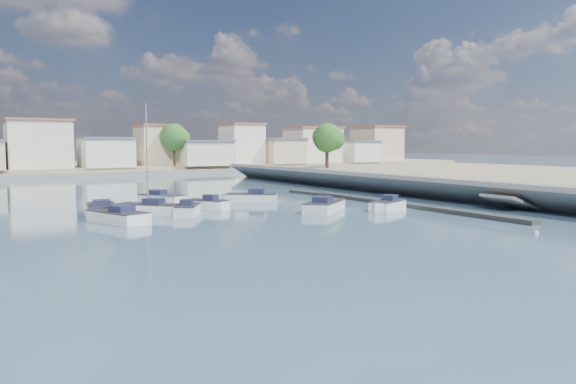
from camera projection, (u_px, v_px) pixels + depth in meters
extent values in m
plane|color=#334D66|center=(204.00, 187.00, 72.00)|extent=(400.00, 400.00, 0.00)
cube|color=slate|center=(470.00, 189.00, 58.23)|extent=(5.00, 90.00, 1.80)
cube|color=slate|center=(440.00, 191.00, 56.01)|extent=(4.17, 90.00, 2.86)
cube|color=slate|center=(516.00, 205.00, 48.28)|extent=(5.31, 3.50, 1.94)
cube|color=black|center=(407.00, 205.00, 49.87)|extent=(1.00, 26.00, 0.35)
cube|color=black|center=(315.00, 194.00, 61.60)|extent=(2.00, 8.05, 0.30)
cube|color=gray|center=(108.00, 167.00, 116.45)|extent=(160.00, 40.00, 1.40)
cube|color=slate|center=(136.00, 173.00, 98.50)|extent=(160.00, 2.50, 0.80)
cube|color=beige|center=(38.00, 145.00, 95.56)|extent=(10.00, 9.00, 8.00)
cube|color=#99513D|center=(37.00, 120.00, 95.20)|extent=(10.60, 9.54, 0.35)
cube|color=white|center=(106.00, 153.00, 100.44)|extent=(8.50, 8.50, 5.00)
cube|color=#595960|center=(106.00, 138.00, 100.21)|extent=(9.01, 9.01, 0.35)
cube|color=beige|center=(155.00, 146.00, 107.99)|extent=(6.50, 7.50, 7.50)
cube|color=#99513D|center=(155.00, 125.00, 107.65)|extent=(6.89, 7.95, 0.35)
cube|color=beige|center=(202.00, 154.00, 108.77)|extent=(9.50, 9.00, 4.50)
cube|color=#595960|center=(202.00, 141.00, 108.56)|extent=(10.07, 9.54, 0.35)
cube|color=white|center=(242.00, 144.00, 116.28)|extent=(7.00, 8.00, 8.00)
cube|color=#99513D|center=(242.00, 124.00, 115.92)|extent=(7.42, 8.48, 0.35)
cube|color=beige|center=(280.00, 151.00, 118.78)|extent=(8.00, 9.00, 5.00)
cube|color=#595960|center=(280.00, 139.00, 118.54)|extent=(8.48, 9.54, 0.35)
cube|color=beige|center=(313.00, 145.00, 124.11)|extent=(10.50, 8.50, 7.50)
cube|color=#99513D|center=(313.00, 128.00, 123.77)|extent=(11.13, 9.01, 0.35)
cube|color=white|center=(358.00, 152.00, 128.13)|extent=(7.50, 7.50, 4.50)
cube|color=#595960|center=(358.00, 141.00, 127.92)|extent=(7.95, 7.95, 0.35)
cube|color=beige|center=(377.00, 144.00, 134.62)|extent=(9.00, 9.50, 8.00)
cube|color=#99513D|center=(377.00, 127.00, 134.26)|extent=(9.54, 10.07, 0.35)
cylinder|color=#38281E|center=(57.00, 159.00, 98.17)|extent=(0.44, 0.44, 2.93)
sphere|color=#27521B|center=(56.00, 143.00, 97.91)|extent=(4.16, 4.16, 4.16)
sphere|color=#27521B|center=(61.00, 144.00, 97.88)|extent=(3.12, 3.12, 3.12)
sphere|color=#27521B|center=(52.00, 142.00, 97.91)|extent=(2.86, 2.86, 2.86)
cylinder|color=#38281E|center=(174.00, 156.00, 104.90)|extent=(0.44, 0.44, 3.60)
sphere|color=#27521B|center=(174.00, 137.00, 104.59)|extent=(5.12, 5.12, 5.12)
sphere|color=#27521B|center=(180.00, 139.00, 104.55)|extent=(3.84, 3.84, 3.84)
sphere|color=#27521B|center=(169.00, 136.00, 104.58)|extent=(3.52, 3.52, 3.52)
cylinder|color=#38281E|center=(244.00, 156.00, 115.64)|extent=(0.44, 0.44, 3.15)
sphere|color=#27521B|center=(244.00, 141.00, 115.37)|extent=(4.48, 4.48, 4.48)
sphere|color=#27521B|center=(249.00, 142.00, 115.33)|extent=(3.36, 3.36, 3.36)
sphere|color=#27521B|center=(240.00, 140.00, 115.36)|extent=(3.08, 3.08, 3.08)
cylinder|color=#38281E|center=(312.00, 156.00, 122.95)|extent=(0.44, 0.44, 2.70)
sphere|color=#27521B|center=(312.00, 144.00, 122.72)|extent=(3.84, 3.84, 3.84)
sphere|color=#27521B|center=(316.00, 145.00, 122.69)|extent=(2.88, 2.88, 2.88)
sphere|color=#27521B|center=(308.00, 144.00, 122.71)|extent=(2.64, 2.64, 2.64)
cylinder|color=#38281E|center=(327.00, 158.00, 86.33)|extent=(0.44, 0.44, 3.15)
sphere|color=#27521B|center=(327.00, 138.00, 86.06)|extent=(4.48, 4.48, 4.48)
sphere|color=#27521B|center=(334.00, 139.00, 86.03)|extent=(3.36, 3.36, 3.36)
sphere|color=#27521B|center=(322.00, 137.00, 86.05)|extent=(3.08, 3.08, 3.08)
cylinder|color=#38281E|center=(327.00, 158.00, 93.52)|extent=(0.44, 0.44, 2.93)
sphere|color=#27521B|center=(327.00, 140.00, 93.27)|extent=(4.16, 4.16, 4.16)
sphere|color=#27521B|center=(332.00, 141.00, 93.24)|extent=(3.12, 3.12, 3.12)
sphere|color=#27521B|center=(322.00, 139.00, 93.26)|extent=(2.86, 2.86, 2.86)
cube|color=white|center=(118.00, 218.00, 40.16)|extent=(3.63, 5.53, 1.00)
cube|color=white|center=(101.00, 216.00, 41.57)|extent=(1.90, 1.90, 1.00)
cube|color=#262628|center=(118.00, 211.00, 40.12)|extent=(3.67, 5.55, 0.08)
cube|color=#202340|center=(122.00, 209.00, 39.77)|extent=(1.70, 1.88, 0.48)
cube|color=white|center=(188.00, 211.00, 44.27)|extent=(3.24, 4.02, 1.00)
cube|color=white|center=(191.00, 209.00, 45.87)|extent=(1.31, 1.31, 1.00)
cube|color=#262628|center=(188.00, 205.00, 44.22)|extent=(3.27, 4.03, 0.08)
cube|color=#202340|center=(187.00, 203.00, 43.83)|extent=(1.39, 1.46, 0.48)
cube|color=white|center=(252.00, 199.00, 54.22)|extent=(5.05, 4.29, 1.00)
cube|color=white|center=(230.00, 199.00, 54.37)|extent=(1.52, 1.52, 1.00)
cube|color=#262628|center=(251.00, 194.00, 54.18)|extent=(5.07, 4.32, 0.08)
cube|color=#202340|center=(256.00, 191.00, 54.12)|extent=(1.85, 1.77, 0.48)
cube|color=white|center=(388.00, 207.00, 47.51)|extent=(4.39, 3.26, 1.00)
cube|color=white|center=(379.00, 209.00, 46.07)|extent=(1.50, 1.50, 1.00)
cube|color=#262628|center=(388.00, 201.00, 47.47)|extent=(4.41, 3.29, 0.08)
cube|color=#202340|center=(390.00, 198.00, 47.78)|extent=(1.55, 1.46, 0.48)
cube|color=white|center=(102.00, 212.00, 44.12)|extent=(2.99, 5.61, 1.00)
cube|color=white|center=(100.00, 208.00, 46.25)|extent=(2.08, 2.08, 1.00)
cube|color=#262628|center=(101.00, 205.00, 44.08)|extent=(3.03, 5.62, 0.08)
cube|color=#202340|center=(102.00, 203.00, 43.56)|extent=(1.56, 1.80, 0.48)
cube|color=white|center=(207.00, 206.00, 48.19)|extent=(3.27, 3.89, 1.00)
cube|color=white|center=(192.00, 205.00, 48.87)|extent=(1.23, 1.23, 1.00)
cube|color=#262628|center=(207.00, 200.00, 48.15)|extent=(3.29, 3.90, 0.08)
cube|color=#202340|center=(211.00, 197.00, 47.97)|extent=(1.37, 1.43, 0.48)
cube|color=white|center=(162.00, 200.00, 52.82)|extent=(3.77, 4.82, 1.00)
cube|color=white|center=(178.00, 201.00, 51.86)|extent=(1.49, 1.49, 1.00)
cube|color=#262628|center=(162.00, 195.00, 52.78)|extent=(3.80, 4.83, 0.08)
cube|color=#202340|center=(158.00, 192.00, 52.98)|extent=(1.61, 1.72, 0.48)
cube|color=white|center=(324.00, 208.00, 46.88)|extent=(5.58, 5.08, 1.00)
cube|color=white|center=(332.00, 205.00, 49.06)|extent=(1.67, 1.67, 1.00)
cube|color=#262628|center=(324.00, 202.00, 46.83)|extent=(5.61, 5.11, 0.08)
cube|color=#202340|center=(323.00, 199.00, 46.30)|extent=(2.10, 2.06, 0.48)
cube|color=white|center=(148.00, 210.00, 44.98)|extent=(4.79, 4.93, 1.00)
cube|color=white|center=(123.00, 209.00, 45.60)|extent=(1.25, 1.25, 1.00)
cube|color=#262628|center=(148.00, 204.00, 44.94)|extent=(4.81, 4.96, 0.08)
cube|color=#202340|center=(154.00, 201.00, 44.78)|extent=(1.84, 1.86, 0.48)
cylinder|color=silver|center=(147.00, 154.00, 44.59)|extent=(0.12, 0.12, 8.00)
cylinder|color=silver|center=(161.00, 196.00, 44.55)|extent=(1.70, 1.80, 0.08)
sphere|color=silver|center=(472.00, 215.00, 44.28)|extent=(0.32, 0.32, 0.32)
sphere|color=silver|center=(404.00, 211.00, 46.43)|extent=(0.32, 0.32, 0.32)
sphere|color=silver|center=(536.00, 233.00, 35.11)|extent=(0.32, 0.32, 0.32)
sphere|color=silver|center=(395.00, 197.00, 58.66)|extent=(0.32, 0.32, 0.32)
sphere|color=silver|center=(268.00, 198.00, 57.18)|extent=(0.32, 0.32, 0.32)
sphere|color=silver|center=(219.00, 191.00, 66.66)|extent=(0.32, 0.32, 0.32)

